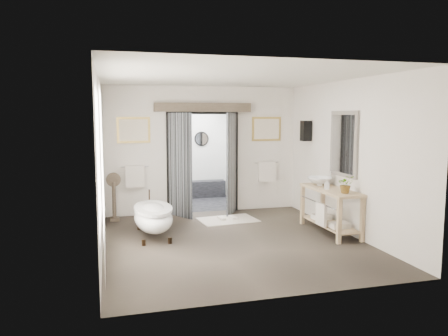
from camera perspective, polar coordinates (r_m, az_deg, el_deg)
The scene contains 13 objects.
ground_plane at distance 7.92m, azimuth 1.14°, elevation -9.52°, with size 5.00×5.00×0.00m, color #494035.
room_shell at distance 7.47m, azimuth 1.19°, elevation 3.98°, with size 4.52×5.02×2.91m.
shower_room at distance 11.56m, azimuth -4.37°, elevation 0.23°, with size 2.22×2.01×2.51m.
back_wall_dressing at distance 9.87m, azimuth -2.59°, elevation 2.95°, with size 3.82×0.75×2.52m.
clawfoot_tub at distance 8.24m, azimuth -9.23°, elevation -6.30°, with size 0.69×1.55×0.76m.
vanity at distance 8.61m, azimuth 13.62°, elevation -4.92°, with size 0.57×1.60×0.85m.
pedestal_mirror at distance 9.60m, azimuth -14.17°, elevation -4.08°, with size 0.31×0.20×1.04m.
rug at distance 9.45m, azimuth 0.49°, elevation -6.77°, with size 1.20×0.80×0.01m, color beige.
slippers at distance 9.47m, azimuth 0.43°, elevation -6.53°, with size 0.39×0.29×0.05m.
basin at distance 8.88m, azimuth 12.38°, elevation -1.71°, with size 0.49×0.49×0.17m, color white.
plant at distance 8.11m, azimuth 15.64°, elevation -2.06°, with size 0.29×0.25×0.32m, color gray.
soap_bottle_a at distance 8.47m, azimuth 13.29°, elevation -2.09°, with size 0.08×0.09×0.18m, color gray.
soap_bottle_b at distance 9.15m, azimuth 11.69°, elevation -1.47°, with size 0.13×0.13×0.16m, color gray.
Camera 1 is at (-2.12, -7.30, 2.23)m, focal length 35.00 mm.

